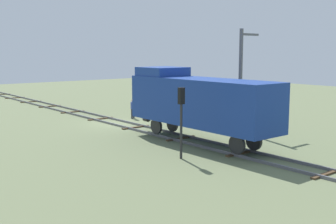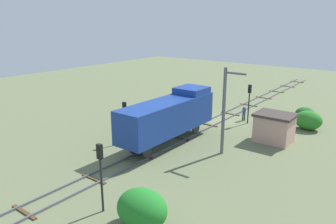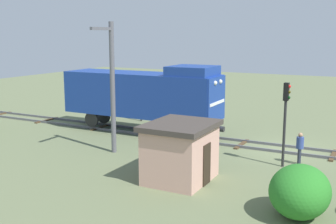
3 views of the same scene
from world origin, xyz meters
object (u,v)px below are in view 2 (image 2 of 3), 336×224
traffic_signal_mid (125,115)px  catenary_mast (224,109)px  worker_near_track (244,112)px  locomotive (169,115)px  relay_hut (274,127)px  traffic_signal_near (249,97)px  traffic_signal_far (101,165)px

traffic_signal_mid → catenary_mast: (-8.47, -3.22, 1.23)m
worker_near_track → catenary_mast: 10.74m
worker_near_track → catenary_mast: size_ratio=0.23×
locomotive → traffic_signal_mid: size_ratio=2.96×
worker_near_track → relay_hut: relay_hut is taller
traffic_signal_mid → traffic_signal_near: bearing=-117.8°
locomotive → traffic_signal_near: locomotive is taller
catenary_mast → relay_hut: size_ratio=2.13×
locomotive → traffic_signal_far: bearing=107.7°
traffic_signal_far → worker_near_track: bearing=-86.9°
worker_near_track → catenary_mast: bearing=-148.4°
catenary_mast → traffic_signal_near: bearing=-78.7°
traffic_signal_mid → worker_near_track: (-5.80, -13.19, -1.74)m
traffic_signal_near → locomotive: bearing=72.7°
traffic_signal_mid → catenary_mast: 9.14m
catenary_mast → relay_hut: (-2.43, -5.50, -2.57)m
traffic_signal_near → traffic_signal_mid: 14.16m
worker_near_track → relay_hut: bearing=-114.6°
locomotive → worker_near_track: locomotive is taller
locomotive → traffic_signal_mid: bearing=33.6°
traffic_signal_mid → catenary_mast: bearing=-159.2°
locomotive → worker_near_track: 11.33m
traffic_signal_mid → relay_hut: traffic_signal_mid is taller
relay_hut → traffic_signal_far: bearing=77.6°
traffic_signal_far → worker_near_track: 22.34m
traffic_signal_near → traffic_signal_far: (-0.40, 21.55, -0.03)m
traffic_signal_near → relay_hut: 5.97m
worker_near_track → catenary_mast: catenary_mast is taller
traffic_signal_near → relay_hut: traffic_signal_near is taller
traffic_signal_near → worker_near_track: 2.28m
catenary_mast → traffic_signal_mid: bearing=20.8°
relay_hut → catenary_mast: bearing=66.1°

